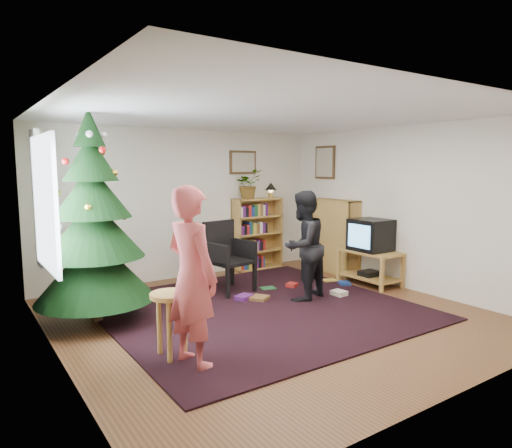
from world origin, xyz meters
TOP-DOWN VIEW (x-y plane):
  - floor at (0.00, 0.00)m, footprint 5.00×5.00m
  - ceiling at (0.00, 0.00)m, footprint 5.00×5.00m
  - wall_back at (0.00, 2.50)m, footprint 5.00×0.02m
  - wall_front at (0.00, -2.50)m, footprint 5.00×0.02m
  - wall_left at (-2.50, 0.00)m, footprint 0.02×5.00m
  - wall_right at (2.50, 0.00)m, footprint 0.02×5.00m
  - rug at (0.00, 0.30)m, footprint 3.80×3.60m
  - window_pane at (-2.47, 0.60)m, footprint 0.04×1.20m
  - curtain at (-2.43, 1.30)m, footprint 0.06×0.35m
  - picture_back at (1.15, 2.48)m, footprint 0.55×0.03m
  - picture_right at (2.48, 1.75)m, footprint 0.03×0.50m
  - christmas_tree at (-1.89, 1.01)m, footprint 1.41×1.41m
  - bookshelf_back at (1.38, 2.34)m, footprint 0.95×0.30m
  - bookshelf_right at (2.34, 1.31)m, footprint 0.30×0.95m
  - tv_stand at (2.22, 0.38)m, footprint 0.54×0.97m
  - crt_tv at (2.22, 0.38)m, footprint 0.53×0.57m
  - armchair at (0.11, 1.32)m, footprint 0.67×0.67m
  - stool at (-1.58, -0.50)m, footprint 0.40×0.40m
  - person_standing at (-1.47, -0.75)m, footprint 0.53×0.70m
  - person_by_chair at (0.78, 0.32)m, footprint 0.89×0.78m
  - potted_plant at (1.18, 2.34)m, footprint 0.54×0.49m
  - table_lamp at (1.68, 2.34)m, footprint 0.21×0.21m
  - floor_clutter at (0.99, 0.68)m, footprint 1.96×1.08m

SIDE VIEW (x-z plane):
  - floor at x=0.00m, z-range 0.00..0.00m
  - rug at x=0.00m, z-range 0.00..0.02m
  - floor_clutter at x=0.99m, z-range 0.00..0.08m
  - tv_stand at x=2.22m, z-range 0.05..0.60m
  - stool at x=-1.58m, z-range 0.18..0.84m
  - armchair at x=0.11m, z-range 0.05..1.11m
  - bookshelf_back at x=1.38m, z-range 0.01..1.31m
  - bookshelf_right at x=2.34m, z-range 0.01..1.31m
  - person_by_chair at x=0.78m, z-range 0.00..1.55m
  - crt_tv at x=2.22m, z-range 0.55..1.05m
  - person_standing at x=-1.47m, z-range 0.00..1.71m
  - christmas_tree at x=-1.89m, z-range -0.21..2.35m
  - wall_back at x=0.00m, z-range 0.00..2.50m
  - wall_front at x=0.00m, z-range 0.00..2.50m
  - wall_left at x=-2.50m, z-range 0.00..2.50m
  - wall_right at x=2.50m, z-range 0.00..2.50m
  - table_lamp at x=1.68m, z-range 1.35..1.63m
  - window_pane at x=-2.47m, z-range 0.80..2.20m
  - curtain at x=-2.43m, z-range 0.70..2.30m
  - potted_plant at x=1.18m, z-range 1.30..1.82m
  - picture_back at x=1.15m, z-range 1.74..2.16m
  - picture_right at x=2.48m, z-range 1.65..2.25m
  - ceiling at x=0.00m, z-range 2.50..2.50m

